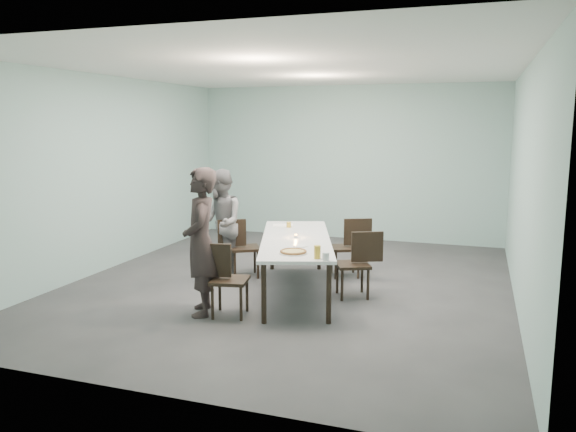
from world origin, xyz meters
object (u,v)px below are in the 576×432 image
(pizza, at_px, (293,252))
(chair_far_left, at_px, (239,244))
(table, at_px, (296,242))
(tealight, at_px, (296,236))
(side_plate, at_px, (300,246))
(beer_glass, at_px, (317,252))
(chair_near_left, at_px, (223,274))
(chair_near_right, at_px, (359,259))
(chair_far_right, at_px, (350,243))
(amber_tumbler, at_px, (289,225))
(diner_far, at_px, (220,224))
(diner_near, at_px, (201,242))
(water_tumbler, at_px, (326,256))

(pizza, bearing_deg, chair_far_left, 133.68)
(table, height_order, tealight, tealight)
(table, bearing_deg, pizza, -73.94)
(side_plate, bearing_deg, beer_glass, -55.80)
(chair_near_left, xyz_separation_m, chair_near_right, (1.37, 1.25, 0.00))
(chair_far_left, bearing_deg, table, -55.02)
(chair_far_left, distance_m, chair_near_right, 1.92)
(chair_far_right, relative_size, amber_tumbler, 10.88)
(chair_far_left, bearing_deg, diner_far, 173.39)
(diner_near, relative_size, beer_glass, 11.75)
(diner_near, height_order, pizza, diner_near)
(chair_near_left, xyz_separation_m, amber_tumbler, (0.18, 1.88, 0.29))
(diner_far, bearing_deg, pizza, 18.42)
(chair_far_right, xyz_separation_m, pizza, (-0.26, -1.92, 0.27))
(chair_near_right, bearing_deg, chair_far_left, -36.34)
(chair_near_left, bearing_deg, diner_far, 105.39)
(diner_far, distance_m, tealight, 1.34)
(chair_far_left, distance_m, chair_far_right, 1.66)
(side_plate, relative_size, beer_glass, 1.20)
(table, relative_size, chair_far_right, 3.16)
(table, bearing_deg, chair_near_left, -114.45)
(pizza, bearing_deg, diner_far, 141.25)
(chair_far_right, height_order, tealight, chair_far_right)
(chair_far_left, distance_m, beer_glass, 2.24)
(side_plate, bearing_deg, chair_far_right, 78.76)
(chair_far_left, xyz_separation_m, side_plate, (1.25, -0.95, 0.25))
(water_tumbler, bearing_deg, beer_glass, 156.80)
(chair_far_left, distance_m, tealight, 1.17)
(chair_far_left, distance_m, diner_near, 1.73)
(chair_near_left, bearing_deg, chair_near_right, 31.14)
(table, height_order, water_tumbler, water_tumbler)
(chair_far_left, height_order, diner_near, diner_near)
(diner_far, bearing_deg, beer_glass, 20.62)
(chair_far_right, relative_size, pizza, 2.56)
(diner_near, relative_size, side_plate, 9.79)
(chair_far_right, xyz_separation_m, tealight, (-0.52, -1.04, 0.27))
(diner_near, height_order, water_tumbler, diner_near)
(table, xyz_separation_m, diner_near, (-0.80, -1.19, 0.19))
(chair_far_right, xyz_separation_m, diner_far, (-1.81, -0.68, 0.31))
(table, xyz_separation_m, side_plate, (0.21, -0.47, 0.06))
(chair_near_left, relative_size, diner_far, 0.54)
(diner_far, relative_size, amber_tumbler, 20.16)
(chair_far_right, height_order, diner_far, diner_far)
(diner_far, distance_m, pizza, 1.98)
(chair_far_left, distance_m, water_tumbler, 2.35)
(chair_near_right, height_order, pizza, chair_near_right)
(chair_far_left, bearing_deg, amber_tumbler, -11.86)
(amber_tumbler, bearing_deg, chair_far_right, 21.73)
(chair_near_left, relative_size, water_tumbler, 9.67)
(side_plate, bearing_deg, pizza, -84.33)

